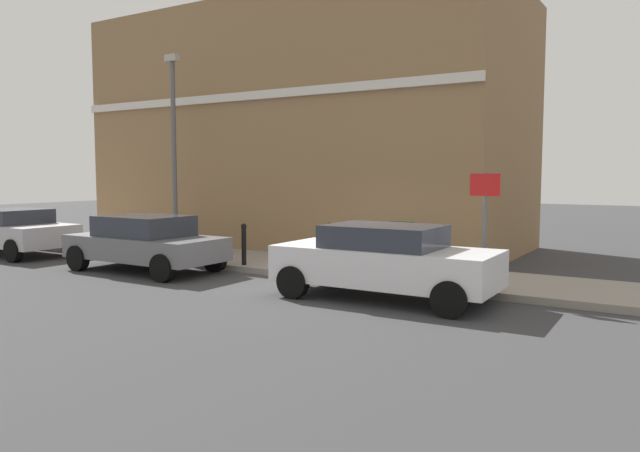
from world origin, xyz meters
name	(u,v)px	position (x,y,z in m)	size (l,w,h in m)	color
ground	(341,289)	(0.00, 0.00, 0.00)	(80.00, 80.00, 0.00)	#38383A
sidewalk	(193,255)	(1.87, 6.00, 0.07)	(2.65, 30.00, 0.15)	gray
corner_building	(308,132)	(6.38, 4.93, 3.82)	(6.46, 13.86, 7.64)	olive
car_white	(385,260)	(-0.46, -1.22, 0.76)	(1.92, 4.27, 1.44)	silver
car_grey	(145,242)	(-0.52, 5.29, 0.73)	(1.96, 4.10, 1.38)	slate
car_silver	(13,231)	(-0.47, 11.02, 0.72)	(2.05, 4.21, 1.37)	#B7B7BC
utility_cabinet	(400,248)	(2.00, -0.44, 0.68)	(0.46, 0.61, 1.15)	#1E4C28
bollard_near_cabinet	(330,242)	(2.10, 1.53, 0.70)	(0.14, 0.14, 1.04)	black
bollard_far_kerb	(244,243)	(0.80, 3.25, 0.70)	(0.14, 0.14, 1.04)	black
street_sign	(485,212)	(0.91, -2.72, 1.66)	(0.08, 0.60, 2.30)	#59595B
lamppost	(174,143)	(2.07, 6.87, 3.30)	(0.20, 0.44, 5.72)	#59595B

